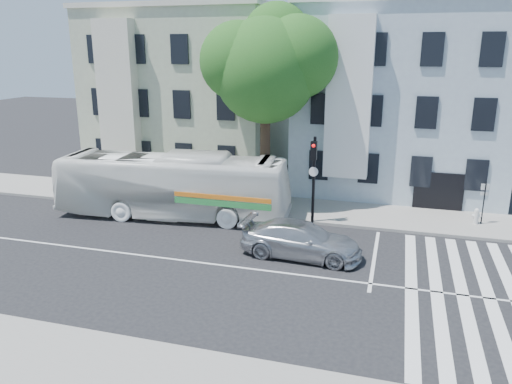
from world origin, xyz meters
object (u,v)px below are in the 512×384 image
at_px(bus, 173,185).
at_px(traffic_signal, 314,169).
at_px(fire_hydrant, 476,216).
at_px(sedan, 301,240).

bearing_deg(bus, traffic_signal, -89.83).
height_order(traffic_signal, fire_hydrant, traffic_signal).
distance_m(bus, traffic_signal, 7.46).
xyz_separation_m(bus, traffic_signal, (7.33, 0.74, 1.20)).
distance_m(bus, fire_hydrant, 15.60).
relative_size(bus, fire_hydrant, 15.44).
distance_m(sedan, traffic_signal, 4.62).
distance_m(traffic_signal, fire_hydrant, 8.56).
xyz_separation_m(traffic_signal, fire_hydrant, (7.97, 2.06, -2.36)).
relative_size(sedan, fire_hydrant, 6.54).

